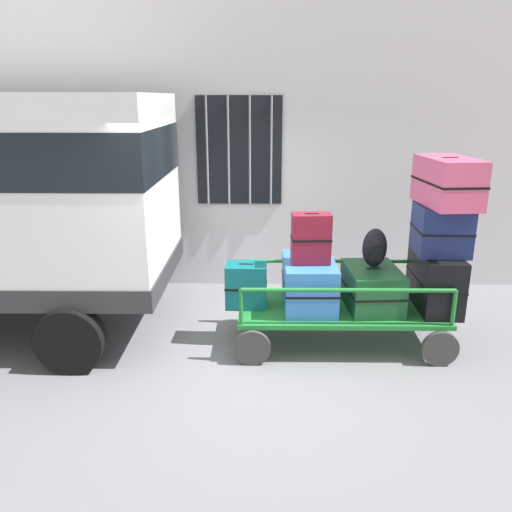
{
  "coord_description": "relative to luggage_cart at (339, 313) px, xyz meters",
  "views": [
    {
      "loc": [
        0.14,
        -4.95,
        2.73
      ],
      "look_at": [
        0.08,
        0.48,
        1.04
      ],
      "focal_mm": 36.05,
      "sensor_mm": 36.0,
      "label": 1
    }
  ],
  "objects": [
    {
      "name": "cart_railing",
      "position": [
        -0.0,
        0.0,
        0.41
      ],
      "size": [
        2.25,
        1.02,
        0.41
      ],
      "color": "#1E722D",
      "rests_on": "luggage_cart"
    },
    {
      "name": "luggage_cart",
      "position": [
        0.0,
        0.0,
        0.0
      ],
      "size": [
        2.37,
        1.15,
        0.44
      ],
      "color": "#1E722D",
      "rests_on": "ground"
    },
    {
      "name": "suitcase_midright_bottom",
      "position": [
        1.06,
        0.04,
        0.39
      ],
      "size": [
        0.45,
        0.95,
        0.64
      ],
      "color": "black",
      "rests_on": "luggage_cart"
    },
    {
      "name": "suitcase_midright_top",
      "position": [
        1.06,
        -0.02,
        1.51
      ],
      "size": [
        0.55,
        0.9,
        0.51
      ],
      "color": "#CC4C72",
      "rests_on": "suitcase_midright_middle"
    },
    {
      "name": "suitcase_midleft_bottom",
      "position": [
        -0.35,
        0.03,
        0.34
      ],
      "size": [
        0.59,
        0.91,
        0.54
      ],
      "color": "#3372C6",
      "rests_on": "luggage_cart"
    },
    {
      "name": "suitcase_left_bottom",
      "position": [
        -1.06,
        0.02,
        0.33
      ],
      "size": [
        0.47,
        0.36,
        0.5
      ],
      "color": "#0F5960",
      "rests_on": "luggage_cart"
    },
    {
      "name": "backpack",
      "position": [
        0.36,
        0.04,
        0.76
      ],
      "size": [
        0.27,
        0.22,
        0.44
      ],
      "color": "black",
      "rests_on": "suitcase_center_bottom"
    },
    {
      "name": "suitcase_midleft_middle",
      "position": [
        -0.35,
        -0.03,
        0.89
      ],
      "size": [
        0.44,
        0.27,
        0.55
      ],
      "color": "maroon",
      "rests_on": "suitcase_midleft_bottom"
    },
    {
      "name": "suitcase_center_bottom",
      "position": [
        0.35,
        0.0,
        0.31
      ],
      "size": [
        0.62,
        0.85,
        0.47
      ],
      "color": "#194C28",
      "rests_on": "luggage_cart"
    },
    {
      "name": "suitcase_midright_middle",
      "position": [
        1.06,
        0.01,
        0.99
      ],
      "size": [
        0.58,
        0.59,
        0.54
      ],
      "color": "navy",
      "rests_on": "suitcase_midright_bottom"
    },
    {
      "name": "building_wall",
      "position": [
        -1.04,
        2.08,
        2.13
      ],
      "size": [
        12.0,
        0.38,
        5.0
      ],
      "color": "silver",
      "rests_on": "ground"
    },
    {
      "name": "ground_plane",
      "position": [
        -1.04,
        -0.48,
        -0.36
      ],
      "size": [
        40.0,
        40.0,
        0.0
      ],
      "primitive_type": "plane",
      "color": "slate"
    }
  ]
}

